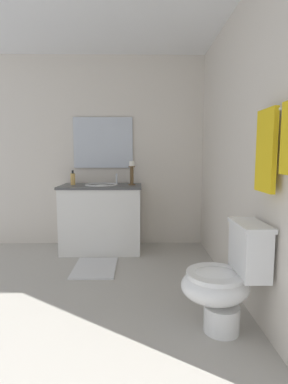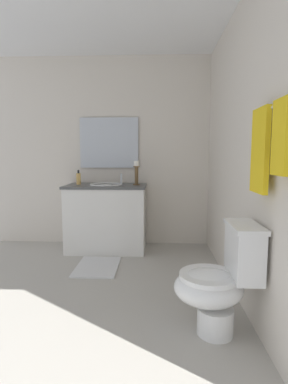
% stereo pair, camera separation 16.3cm
% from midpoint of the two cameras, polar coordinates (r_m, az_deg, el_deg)
% --- Properties ---
extents(floor, '(2.83, 2.87, 0.02)m').
position_cam_midpoint_polar(floor, '(2.96, -11.16, -17.09)').
color(floor, '#B2ADA3').
rests_on(floor, ground).
extents(wall_back, '(2.83, 0.04, 2.45)m').
position_cam_midpoint_polar(wall_back, '(2.73, 19.11, 7.36)').
color(wall_back, silver).
rests_on(wall_back, ground).
extents(wall_left, '(0.04, 2.87, 2.45)m').
position_cam_midpoint_polar(wall_left, '(4.09, -6.86, 7.41)').
color(wall_left, silver).
rests_on(wall_left, ground).
extents(vanity_cabinet, '(0.58, 0.99, 0.82)m').
position_cam_midpoint_polar(vanity_cabinet, '(3.83, -5.82, -4.77)').
color(vanity_cabinet, white).
rests_on(vanity_cabinet, ground).
extents(sink_basin, '(0.40, 0.40, 0.24)m').
position_cam_midpoint_polar(sink_basin, '(3.77, -5.88, 0.78)').
color(sink_basin, white).
rests_on(sink_basin, vanity_cabinet).
extents(mirror, '(0.02, 0.76, 0.65)m').
position_cam_midpoint_polar(mirror, '(4.03, -5.40, 9.18)').
color(mirror, silver).
extents(candle_holder_tall, '(0.09, 0.09, 0.29)m').
position_cam_midpoint_polar(candle_holder_tall, '(3.72, -0.17, 3.68)').
color(candle_holder_tall, brown).
rests_on(candle_holder_tall, vanity_cabinet).
extents(soap_bottle, '(0.06, 0.06, 0.18)m').
position_cam_midpoint_polar(soap_bottle, '(3.85, -11.01, 2.50)').
color(soap_bottle, '#E5B259').
rests_on(soap_bottle, vanity_cabinet).
extents(toilet, '(0.39, 0.54, 0.75)m').
position_cam_midpoint_polar(toilet, '(2.15, 16.13, -15.81)').
color(toilet, white).
rests_on(toilet, ground).
extents(towel_bar, '(0.61, 0.02, 0.02)m').
position_cam_midpoint_polar(towel_bar, '(1.87, 25.73, 14.23)').
color(towel_bar, silver).
extents(towel_near_vanity, '(0.25, 0.03, 0.51)m').
position_cam_midpoint_polar(towel_near_vanity, '(1.99, 23.17, 7.12)').
color(towel_near_vanity, yellow).
rests_on(towel_near_vanity, towel_bar).
extents(towel_center, '(0.18, 0.03, 0.38)m').
position_cam_midpoint_polar(towel_center, '(1.71, 26.87, 9.16)').
color(towel_center, yellow).
rests_on(towel_center, towel_bar).
extents(bath_mat, '(0.60, 0.44, 0.02)m').
position_cam_midpoint_polar(bath_mat, '(3.35, -7.33, -13.74)').
color(bath_mat, silver).
rests_on(bath_mat, ground).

